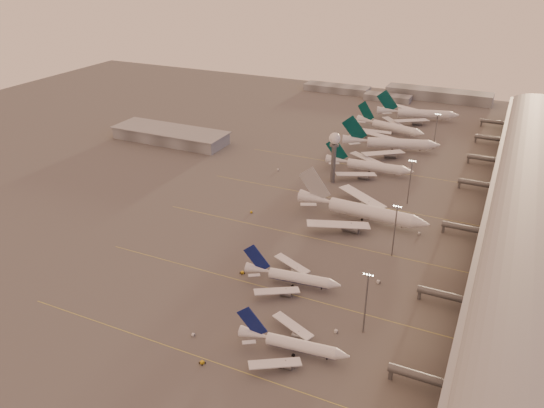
% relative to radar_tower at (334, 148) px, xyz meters
% --- Properties ---
extents(ground, '(700.00, 700.00, 0.00)m').
position_rel_radar_tower_xyz_m(ground, '(-5.00, -120.00, -20.95)').
color(ground, '#514E4F').
rests_on(ground, ground).
extents(taxiway_markings, '(180.00, 185.25, 0.02)m').
position_rel_radar_tower_xyz_m(taxiway_markings, '(25.00, -64.00, -20.94)').
color(taxiway_markings, '#D1C749').
rests_on(taxiway_markings, ground).
extents(terminal, '(57.00, 362.00, 23.04)m').
position_rel_radar_tower_xyz_m(terminal, '(102.88, -9.91, -10.43)').
color(terminal, black).
rests_on(terminal, ground).
extents(hangar, '(82.00, 27.00, 8.50)m').
position_rel_radar_tower_xyz_m(hangar, '(-125.00, 20.00, -16.63)').
color(hangar, slate).
rests_on(hangar, ground).
extents(radar_tower, '(6.40, 6.40, 31.10)m').
position_rel_radar_tower_xyz_m(radar_tower, '(0.00, 0.00, 0.00)').
color(radar_tower, '#595B61').
rests_on(radar_tower, ground).
extents(mast_a, '(3.60, 0.56, 25.00)m').
position_rel_radar_tower_xyz_m(mast_a, '(53.00, -120.00, -7.21)').
color(mast_a, '#595B61').
rests_on(mast_a, ground).
extents(mast_b, '(3.60, 0.56, 25.00)m').
position_rel_radar_tower_xyz_m(mast_b, '(50.00, -65.00, -7.21)').
color(mast_b, '#595B61').
rests_on(mast_b, ground).
extents(mast_c, '(3.60, 0.56, 25.00)m').
position_rel_radar_tower_xyz_m(mast_c, '(45.00, -10.00, -7.21)').
color(mast_c, '#595B61').
rests_on(mast_c, ground).
extents(mast_d, '(3.60, 0.56, 25.00)m').
position_rel_radar_tower_xyz_m(mast_d, '(43.00, 80.00, -7.21)').
color(mast_d, '#595B61').
rests_on(mast_d, ground).
extents(distant_horizon, '(165.00, 37.50, 9.00)m').
position_rel_radar_tower_xyz_m(distant_horizon, '(-2.38, 205.14, -17.06)').
color(distant_horizon, slate).
rests_on(distant_horizon, ground).
extents(narrowbody_near, '(38.77, 30.81, 15.16)m').
position_rel_radar_tower_xyz_m(narrowbody_near, '(34.76, -140.13, -17.88)').
color(narrowbody_near, white).
rests_on(narrowbody_near, ground).
extents(narrowbody_mid, '(40.25, 31.98, 15.74)m').
position_rel_radar_tower_xyz_m(narrowbody_mid, '(19.15, -104.02, -17.76)').
color(narrowbody_mid, white).
rests_on(narrowbody_mid, ground).
extents(widebody_white, '(67.43, 53.93, 23.70)m').
position_rel_radar_tower_xyz_m(widebody_white, '(28.59, -39.04, -16.84)').
color(widebody_white, white).
rests_on(widebody_white, ground).
extents(greentail_a, '(53.11, 42.83, 19.28)m').
position_rel_radar_tower_xyz_m(greentail_a, '(15.02, 22.16, -17.54)').
color(greentail_a, white).
rests_on(greentail_a, ground).
extents(greentail_b, '(62.53, 49.81, 23.31)m').
position_rel_radar_tower_xyz_m(greentail_b, '(17.95, 64.52, -16.83)').
color(greentail_b, white).
rests_on(greentail_b, ground).
extents(greentail_c, '(53.26, 42.43, 19.83)m').
position_rel_radar_tower_xyz_m(greentail_c, '(8.27, 101.61, -17.45)').
color(greentail_c, white).
rests_on(greentail_c, ground).
extents(greentail_d, '(61.83, 49.35, 22.85)m').
position_rel_radar_tower_xyz_m(greentail_d, '(20.34, 141.09, -16.91)').
color(greentail_d, white).
rests_on(greentail_d, ground).
extents(gsv_truck_a, '(4.96, 2.06, 1.96)m').
position_rel_radar_tower_xyz_m(gsv_truck_a, '(0.31, -146.92, -19.95)').
color(gsv_truck_a, silver).
rests_on(gsv_truck_a, ground).
extents(gsv_tug_near, '(3.21, 4.18, 1.05)m').
position_rel_radar_tower_xyz_m(gsv_tug_near, '(10.07, -157.38, -20.41)').
color(gsv_tug_near, gold).
rests_on(gsv_tug_near, ground).
extents(gsv_catering_a, '(5.43, 3.54, 4.10)m').
position_rel_radar_tower_xyz_m(gsv_catering_a, '(44.62, -124.32, -18.90)').
color(gsv_catering_a, silver).
rests_on(gsv_catering_a, ground).
extents(gsv_tug_mid, '(4.33, 3.76, 1.06)m').
position_rel_radar_tower_xyz_m(gsv_tug_mid, '(-2.67, -105.40, -20.40)').
color(gsv_tug_mid, gold).
rests_on(gsv_tug_mid, ground).
extents(gsv_truck_b, '(6.48, 3.17, 2.51)m').
position_rel_radar_tower_xyz_m(gsv_truck_b, '(50.53, -88.34, -19.67)').
color(gsv_truck_b, silver).
rests_on(gsv_truck_b, ground).
extents(gsv_truck_c, '(5.45, 4.51, 2.14)m').
position_rel_radar_tower_xyz_m(gsv_truck_c, '(-24.08, -54.20, -19.86)').
color(gsv_truck_c, gold).
rests_on(gsv_truck_c, ground).
extents(gsv_catering_b, '(4.89, 2.64, 3.86)m').
position_rel_radar_tower_xyz_m(gsv_catering_b, '(57.30, -40.62, -19.02)').
color(gsv_catering_b, silver).
rests_on(gsv_catering_b, ground).
extents(gsv_tug_far, '(3.01, 3.64, 0.90)m').
position_rel_radar_tower_xyz_m(gsv_tug_far, '(18.42, -13.66, -20.49)').
color(gsv_tug_far, silver).
rests_on(gsv_tug_far, ground).
extents(gsv_truck_d, '(2.30, 5.43, 2.14)m').
position_rel_radar_tower_xyz_m(gsv_truck_d, '(-35.35, 3.06, -19.86)').
color(gsv_truck_d, silver).
rests_on(gsv_truck_d, ground).
extents(gsv_tug_hangar, '(3.71, 2.86, 0.93)m').
position_rel_radar_tower_xyz_m(gsv_tug_hangar, '(32.44, 33.87, -20.47)').
color(gsv_tug_hangar, gold).
rests_on(gsv_tug_hangar, ground).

